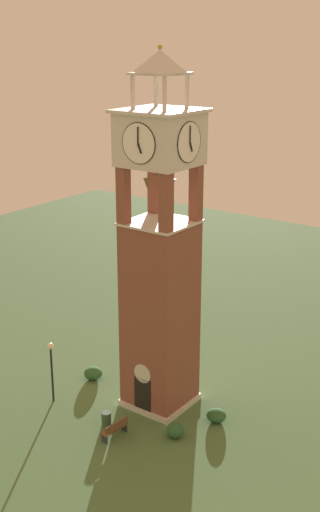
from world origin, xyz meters
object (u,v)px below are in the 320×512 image
object	(u,v)px
clock_tower	(160,269)
trash_bin	(106,419)
lamp_post	(51,361)
park_bench	(115,429)

from	to	relation	value
clock_tower	trash_bin	bearing A→B (deg)	-104.34
clock_tower	trash_bin	world-z (taller)	clock_tower
clock_tower	lamp_post	bearing A→B (deg)	-145.10
clock_tower	park_bench	bearing A→B (deg)	-88.06
park_bench	lamp_post	distance (m)	5.64
park_bench	clock_tower	bearing A→B (deg)	91.94
lamp_post	trash_bin	bearing A→B (deg)	-1.80
clock_tower	lamp_post	distance (m)	8.32
clock_tower	trash_bin	xyz separation A→B (m)	(-0.94, -3.66, -7.76)
clock_tower	park_bench	distance (m)	8.75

